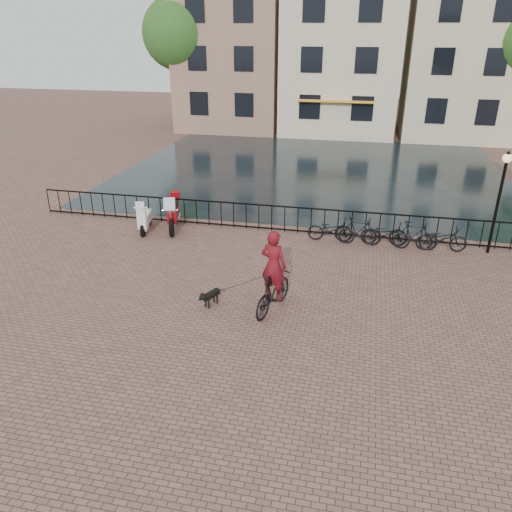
% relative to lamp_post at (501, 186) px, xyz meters
% --- Properties ---
extents(ground, '(100.00, 100.00, 0.00)m').
position_rel_lamp_post_xyz_m(ground, '(-7.20, -7.60, -2.38)').
color(ground, brown).
rests_on(ground, ground).
extents(canal_water, '(20.00, 20.00, 0.00)m').
position_rel_lamp_post_xyz_m(canal_water, '(-7.20, 9.70, -2.38)').
color(canal_water, black).
rests_on(canal_water, ground).
extents(railing, '(20.00, 0.05, 1.02)m').
position_rel_lamp_post_xyz_m(railing, '(-7.20, 0.40, -1.87)').
color(railing, black).
rests_on(railing, ground).
extents(canal_house_left, '(7.50, 9.00, 12.80)m').
position_rel_lamp_post_xyz_m(canal_house_left, '(-14.70, 22.40, 4.02)').
color(canal_house_left, '#81664B').
rests_on(canal_house_left, ground).
extents(canal_house_mid, '(8.00, 9.50, 11.80)m').
position_rel_lamp_post_xyz_m(canal_house_mid, '(-6.70, 22.40, 3.52)').
color(canal_house_mid, '#BDAE8F').
rests_on(canal_house_mid, ground).
extents(canal_house_right, '(7.00, 9.00, 13.30)m').
position_rel_lamp_post_xyz_m(canal_house_right, '(1.30, 22.40, 4.27)').
color(canal_house_right, '#B7B088').
rests_on(canal_house_right, ground).
extents(tree_far_left, '(5.04, 5.04, 9.27)m').
position_rel_lamp_post_xyz_m(tree_far_left, '(-18.20, 19.40, 4.35)').
color(tree_far_left, black).
rests_on(tree_far_left, ground).
extents(lamp_post, '(0.30, 0.30, 3.45)m').
position_rel_lamp_post_xyz_m(lamp_post, '(0.00, 0.00, 0.00)').
color(lamp_post, black).
rests_on(lamp_post, ground).
extents(cyclist, '(1.12, 2.09, 2.76)m').
position_rel_lamp_post_xyz_m(cyclist, '(-6.54, -5.45, -1.33)').
color(cyclist, black).
rests_on(cyclist, ground).
extents(dog, '(0.56, 0.82, 0.53)m').
position_rel_lamp_post_xyz_m(dog, '(-8.27, -5.54, -2.11)').
color(dog, black).
rests_on(dog, ground).
extents(motorcycle, '(1.08, 2.26, 1.57)m').
position_rel_lamp_post_xyz_m(motorcycle, '(-11.44, -0.18, -1.59)').
color(motorcycle, '#9C0B13').
rests_on(motorcycle, ground).
extents(scooter, '(0.76, 1.58, 1.41)m').
position_rel_lamp_post_xyz_m(scooter, '(-12.39, -0.65, -1.67)').
color(scooter, white).
rests_on(scooter, ground).
extents(parked_bike_0, '(1.76, 0.73, 0.90)m').
position_rel_lamp_post_xyz_m(parked_bike_0, '(-5.40, -0.20, -1.93)').
color(parked_bike_0, black).
rests_on(parked_bike_0, ground).
extents(parked_bike_1, '(1.70, 0.62, 1.00)m').
position_rel_lamp_post_xyz_m(parked_bike_1, '(-4.45, -0.20, -1.88)').
color(parked_bike_1, black).
rests_on(parked_bike_1, ground).
extents(parked_bike_2, '(1.79, 0.85, 0.90)m').
position_rel_lamp_post_xyz_m(parked_bike_2, '(-3.50, -0.20, -1.93)').
color(parked_bike_2, black).
rests_on(parked_bike_2, ground).
extents(parked_bike_3, '(1.71, 0.70, 1.00)m').
position_rel_lamp_post_xyz_m(parked_bike_3, '(-2.55, -0.20, -1.88)').
color(parked_bike_3, black).
rests_on(parked_bike_3, ground).
extents(parked_bike_4, '(1.76, 0.72, 0.90)m').
position_rel_lamp_post_xyz_m(parked_bike_4, '(-1.60, -0.20, -1.93)').
color(parked_bike_4, black).
rests_on(parked_bike_4, ground).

